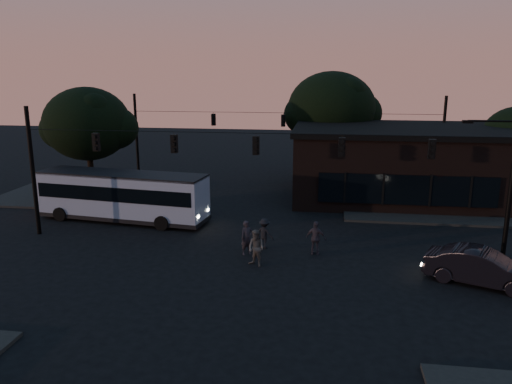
# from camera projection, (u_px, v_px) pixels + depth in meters

# --- Properties ---
(ground) EXTENTS (120.00, 120.00, 0.00)m
(ground) POSITION_uv_depth(u_px,v_px,m) (244.00, 272.00, 23.94)
(ground) COLOR black
(ground) RESTS_ON ground
(sidewalk_far_right) EXTENTS (14.00, 10.00, 0.15)m
(sidewalk_far_right) POSITION_uv_depth(u_px,v_px,m) (441.00, 205.00, 35.71)
(sidewalk_far_right) COLOR black
(sidewalk_far_right) RESTS_ON ground
(sidewalk_far_left) EXTENTS (14.00, 10.00, 0.15)m
(sidewalk_far_left) POSITION_uv_depth(u_px,v_px,m) (99.00, 192.00, 39.33)
(sidewalk_far_left) COLOR black
(sidewalk_far_left) RESTS_ON ground
(building) EXTENTS (15.40, 10.41, 5.40)m
(building) POSITION_uv_depth(u_px,v_px,m) (397.00, 163.00, 37.41)
(building) COLOR black
(building) RESTS_ON ground
(tree_behind) EXTENTS (7.60, 7.60, 9.43)m
(tree_behind) POSITION_uv_depth(u_px,v_px,m) (332.00, 109.00, 43.08)
(tree_behind) COLOR black
(tree_behind) RESTS_ON ground
(tree_left) EXTENTS (6.40, 6.40, 8.30)m
(tree_left) POSITION_uv_depth(u_px,v_px,m) (87.00, 124.00, 37.08)
(tree_left) COLOR black
(tree_left) RESTS_ON ground
(signal_rig_near) EXTENTS (26.24, 0.30, 7.50)m
(signal_rig_near) POSITION_uv_depth(u_px,v_px,m) (256.00, 166.00, 26.74)
(signal_rig_near) COLOR black
(signal_rig_near) RESTS_ON ground
(signal_rig_far) EXTENTS (26.24, 0.30, 7.50)m
(signal_rig_far) POSITION_uv_depth(u_px,v_px,m) (283.00, 134.00, 42.18)
(signal_rig_far) COLOR black
(signal_rig_far) RESTS_ON ground
(bus) EXTENTS (11.35, 3.99, 3.13)m
(bus) POSITION_uv_depth(u_px,v_px,m) (122.00, 194.00, 31.86)
(bus) COLOR #8791AC
(bus) RESTS_ON ground
(car) EXTENTS (5.19, 3.48, 1.62)m
(car) POSITION_uv_depth(u_px,v_px,m) (482.00, 267.00, 22.39)
(car) COLOR black
(car) RESTS_ON ground
(pedestrian_a) EXTENTS (0.80, 0.73, 1.83)m
(pedestrian_a) POSITION_uv_depth(u_px,v_px,m) (247.00, 238.00, 26.05)
(pedestrian_a) COLOR black
(pedestrian_a) RESTS_ON ground
(pedestrian_b) EXTENTS (1.13, 1.06, 1.84)m
(pedestrian_b) POSITION_uv_depth(u_px,v_px,m) (256.00, 248.00, 24.49)
(pedestrian_b) COLOR #4B4744
(pedestrian_b) RESTS_ON ground
(pedestrian_c) EXTENTS (1.14, 0.70, 1.81)m
(pedestrian_c) POSITION_uv_depth(u_px,v_px,m) (316.00, 238.00, 26.01)
(pedestrian_c) COLOR #342D38
(pedestrian_c) RESTS_ON ground
(pedestrian_d) EXTENTS (1.23, 0.97, 1.67)m
(pedestrian_d) POSITION_uv_depth(u_px,v_px,m) (264.00, 233.00, 27.02)
(pedestrian_d) COLOR black
(pedestrian_d) RESTS_ON ground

